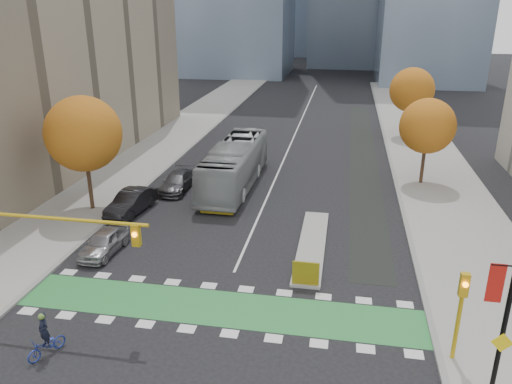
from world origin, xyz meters
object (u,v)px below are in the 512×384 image
at_px(hazard_board, 306,273).
at_px(bus, 235,164).
at_px(tree_east_near, 427,126).
at_px(parked_car_a, 104,242).
at_px(cyclist, 46,342).
at_px(parked_car_b, 131,202).
at_px(tree_east_far, 412,90).
at_px(traffic_signal_east, 461,304).
at_px(tree_west, 84,134).
at_px(banner_lamppost, 511,292).
at_px(parked_car_c, 177,182).
at_px(traffic_signal_west, 33,238).

relative_size(hazard_board, bus, 0.11).
distance_m(tree_east_near, parked_car_a, 26.05).
bearing_deg(hazard_board, cyclist, -144.13).
bearing_deg(parked_car_a, parked_car_b, 101.63).
bearing_deg(cyclist, tree_east_far, 90.17).
relative_size(hazard_board, cyclist, 0.68).
distance_m(tree_east_far, traffic_signal_east, 38.64).
xyz_separation_m(cyclist, parked_car_b, (-2.79, 15.19, 0.12)).
xyz_separation_m(tree_west, traffic_signal_east, (22.50, -12.51, -2.88)).
bearing_deg(hazard_board, tree_east_near, 65.80).
bearing_deg(tree_east_far, parked_car_b, -129.60).
height_order(hazard_board, tree_west, tree_west).
bearing_deg(tree_east_near, bus, -168.12).
bearing_deg(banner_lamppost, cyclist, -177.81).
height_order(cyclist, parked_car_c, cyclist).
bearing_deg(parked_car_a, tree_east_near, 41.64).
relative_size(tree_east_near, bus, 0.54).
relative_size(parked_car_a, parked_car_c, 0.86).
xyz_separation_m(tree_west, parked_car_b, (3.00, 0.01, -4.81)).
relative_size(banner_lamppost, parked_car_c, 1.72).
bearing_deg(traffic_signal_east, tree_east_near, 86.19).
bearing_deg(parked_car_a, parked_car_c, 89.05).
bearing_deg(hazard_board, traffic_signal_west, -158.45).
height_order(traffic_signal_west, bus, traffic_signal_west).
xyz_separation_m(hazard_board, tree_west, (-16.00, 7.80, 4.82)).
xyz_separation_m(traffic_signal_east, bus, (-13.50, 19.35, -0.90)).
bearing_deg(tree_east_near, hazard_board, -114.20).
distance_m(banner_lamppost, parked_car_a, 21.67).
bearing_deg(tree_west, hazard_board, -25.99).
bearing_deg(tree_west, tree_east_near, 22.62).
height_order(cyclist, parked_car_a, cyclist).
bearing_deg(hazard_board, tree_west, 154.01).
relative_size(hazard_board, tree_east_far, 0.18).
bearing_deg(hazard_board, parked_car_c, 131.46).
relative_size(traffic_signal_east, cyclist, 2.01).
relative_size(bus, parked_car_b, 2.70).
height_order(traffic_signal_west, parked_car_a, traffic_signal_west).
bearing_deg(traffic_signal_east, parked_car_a, 160.88).
distance_m(banner_lamppost, cyclist, 18.15).
distance_m(parked_car_a, parked_car_c, 11.10).
relative_size(parked_car_a, parked_car_b, 0.85).
height_order(tree_west, traffic_signal_east, tree_west).
xyz_separation_m(hazard_board, tree_east_far, (8.50, 33.80, 4.44)).
bearing_deg(banner_lamppost, traffic_signal_west, 174.14).
xyz_separation_m(tree_east_far, parked_car_a, (-20.57, -32.07, -4.54)).
xyz_separation_m(tree_east_far, bus, (-15.50, -19.16, -3.41)).
xyz_separation_m(traffic_signal_west, banner_lamppost, (19.43, -1.99, 0.58)).
distance_m(tree_east_near, traffic_signal_west, 30.08).
relative_size(tree_west, traffic_signal_west, 0.96).
bearing_deg(tree_west, banner_lamppost, -31.68).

